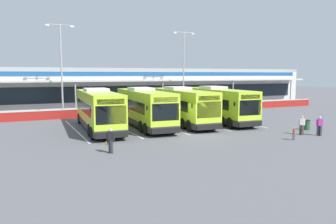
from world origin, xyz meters
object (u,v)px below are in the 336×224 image
coach_bus_centre (181,106)px  pedestrian_child (294,133)px  coach_bus_leftmost (98,110)px  litter_bin (307,125)px  pedestrian_with_handbag (110,140)px  lamp_post_centre (184,66)px  pedestrian_in_dark_coat (320,125)px  coach_bus_right_centre (217,105)px  coach_bus_left_centre (144,108)px  pedestrian_near_bin (302,125)px  lamp_post_west (61,64)px

coach_bus_centre → pedestrian_child: 12.06m
coach_bus_leftmost → litter_bin: size_ratio=13.21×
pedestrian_with_handbag → lamp_post_centre: 26.90m
coach_bus_leftmost → pedestrian_in_dark_coat: coach_bus_leftmost is taller
coach_bus_right_centre → lamp_post_centre: (1.85, 11.49, 4.50)m
coach_bus_left_centre → pedestrian_near_bin: coach_bus_left_centre is taller
lamp_post_west → litter_bin: lamp_post_west is taller
coach_bus_right_centre → pedestrian_with_handbag: (-14.25, -9.36, -0.93)m
coach_bus_left_centre → litter_bin: bearing=-32.7°
coach_bus_right_centre → lamp_post_centre: size_ratio=1.12×
pedestrian_in_dark_coat → litter_bin: pedestrian_in_dark_coat is taller
coach_bus_right_centre → pedestrian_with_handbag: 17.07m
coach_bus_right_centre → pedestrian_near_bin: 10.00m
litter_bin → pedestrian_with_handbag: bearing=-176.4°
litter_bin → coach_bus_right_centre: bearing=118.3°
coach_bus_right_centre → lamp_post_centre: lamp_post_centre is taller
pedestrian_with_handbag → lamp_post_west: lamp_post_west is taller
coach_bus_left_centre → lamp_post_west: lamp_post_west is taller
lamp_post_west → coach_bus_centre: bearing=-47.3°
coach_bus_leftmost → pedestrian_with_handbag: size_ratio=7.58×
pedestrian_child → lamp_post_centre: lamp_post_centre is taller
coach_bus_right_centre → pedestrian_with_handbag: size_ratio=7.58×
pedestrian_child → litter_bin: 5.55m
coach_bus_left_centre → lamp_post_centre: (10.27, 11.45, 4.50)m
coach_bus_leftmost → pedestrian_near_bin: 17.86m
coach_bus_centre → pedestrian_in_dark_coat: coach_bus_centre is taller
coach_bus_right_centre → coach_bus_centre: bearing=178.0°
coach_bus_leftmost → coach_bus_centre: (8.63, 0.15, 0.00)m
coach_bus_centre → lamp_post_west: lamp_post_west is taller
coach_bus_centre → pedestrian_in_dark_coat: (7.33, -10.82, -0.91)m
pedestrian_with_handbag → pedestrian_child: 14.09m
pedestrian_near_bin → litter_bin: bearing=33.4°
pedestrian_child → pedestrian_near_bin: size_ratio=0.62×
pedestrian_in_dark_coat → pedestrian_near_bin: bearing=137.7°
coach_bus_centre → lamp_post_west: 15.92m
pedestrian_with_handbag → pedestrian_near_bin: size_ratio=1.00×
pedestrian_with_handbag → litter_bin: bearing=3.6°
coach_bus_left_centre → pedestrian_in_dark_coat: size_ratio=7.58×
lamp_post_centre → litter_bin: size_ratio=11.83×
coach_bus_leftmost → coach_bus_right_centre: size_ratio=1.00×
pedestrian_near_bin → pedestrian_with_handbag: bearing=178.6°
pedestrian_child → pedestrian_in_dark_coat: bearing=8.3°
pedestrian_child → litter_bin: size_ratio=1.08×
pedestrian_near_bin → litter_bin: (2.36, 1.56, -0.41)m
coach_bus_leftmost → coach_bus_left_centre: bearing=0.5°
coach_bus_right_centre → lamp_post_west: 19.07m
pedestrian_near_bin → pedestrian_in_dark_coat: bearing=-42.3°
coach_bus_leftmost → lamp_post_west: lamp_post_west is taller
lamp_post_centre → pedestrian_near_bin: bearing=-89.5°
coach_bus_right_centre → litter_bin: size_ratio=13.21×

